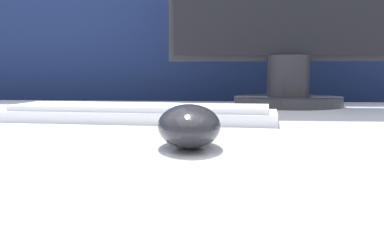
# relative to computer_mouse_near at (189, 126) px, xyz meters

# --- Properties ---
(partition_panel) EXTENTS (5.00, 0.03, 1.15)m
(partition_panel) POSITION_rel_computer_mouse_near_xyz_m (-0.07, 0.80, -0.17)
(partition_panel) COLOR navy
(partition_panel) RESTS_ON ground_plane
(computer_mouse_near) EXTENTS (0.07, 0.11, 0.04)m
(computer_mouse_near) POSITION_rel_computer_mouse_near_xyz_m (0.00, 0.00, 0.00)
(computer_mouse_near) COLOR #232328
(computer_mouse_near) RESTS_ON desk
(keyboard) EXTENTS (0.41, 0.14, 0.02)m
(keyboard) POSITION_rel_computer_mouse_near_xyz_m (-0.09, 0.22, -0.01)
(keyboard) COLOR white
(keyboard) RESTS_ON desk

